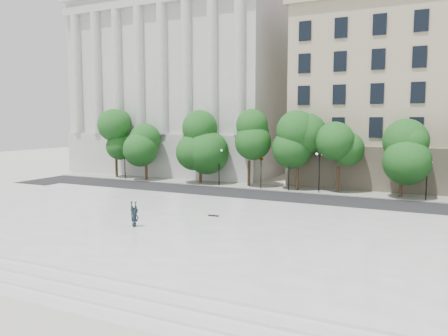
{
  "coord_description": "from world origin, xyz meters",
  "views": [
    {
      "loc": [
        17.56,
        -23.74,
        7.87
      ],
      "look_at": [
        1.45,
        10.0,
        3.77
      ],
      "focal_mm": 35.0,
      "sensor_mm": 36.0,
      "label": 1
    }
  ],
  "objects_px": {
    "person_lying": "(135,223)",
    "skateboard": "(213,216)",
    "traffic_light_west": "(261,157)",
    "traffic_light_east": "(289,159)"
  },
  "relations": [
    {
      "from": "traffic_light_west",
      "to": "traffic_light_east",
      "type": "distance_m",
      "value": 3.27
    },
    {
      "from": "traffic_light_east",
      "to": "person_lying",
      "type": "xyz_separation_m",
      "value": [
        -4.46,
        -21.76,
        -3.0
      ]
    },
    {
      "from": "person_lying",
      "to": "skateboard",
      "type": "distance_m",
      "value": 6.4
    },
    {
      "from": "traffic_light_west",
      "to": "skateboard",
      "type": "xyz_separation_m",
      "value": [
        2.26,
        -16.37,
        -3.25
      ]
    },
    {
      "from": "skateboard",
      "to": "traffic_light_east",
      "type": "bearing_deg",
      "value": 80.37
    },
    {
      "from": "traffic_light_east",
      "to": "person_lying",
      "type": "height_order",
      "value": "traffic_light_east"
    },
    {
      "from": "traffic_light_west",
      "to": "traffic_light_east",
      "type": "xyz_separation_m",
      "value": [
        3.27,
        0.0,
        -0.05
      ]
    },
    {
      "from": "traffic_light_west",
      "to": "traffic_light_east",
      "type": "bearing_deg",
      "value": 0.0
    },
    {
      "from": "traffic_light_west",
      "to": "traffic_light_east",
      "type": "relative_size",
      "value": 1.01
    },
    {
      "from": "person_lying",
      "to": "skateboard",
      "type": "bearing_deg",
      "value": 51.69
    }
  ]
}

